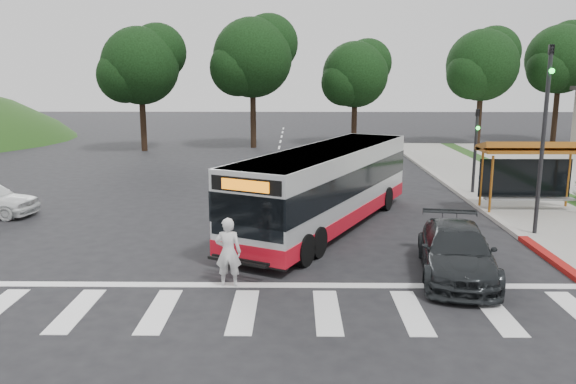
{
  "coord_description": "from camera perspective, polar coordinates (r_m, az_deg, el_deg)",
  "views": [
    {
      "loc": [
        1.22,
        -17.48,
        5.51
      ],
      "look_at": [
        0.99,
        1.29,
        1.6
      ],
      "focal_mm": 35.0,
      "sensor_mm": 36.0,
      "label": 1
    }
  ],
  "objects": [
    {
      "name": "bus_shelter",
      "position": [
        24.73,
        23.53,
        3.45
      ],
      "size": [
        4.2,
        1.6,
        2.86
      ],
      "color": "#9C5A1A",
      "rests_on": "sidewalk_east"
    },
    {
      "name": "traffic_signal_ne_short",
      "position": [
        27.45,
        18.54,
        4.82
      ],
      "size": [
        0.18,
        0.37,
        4.0
      ],
      "color": "black",
      "rests_on": "ground"
    },
    {
      "name": "traffic_signal_ne_tall",
      "position": [
        20.8,
        24.61,
        6.21
      ],
      "size": [
        0.18,
        0.37,
        6.5
      ],
      "color": "black",
      "rests_on": "ground"
    },
    {
      "name": "curb_east",
      "position": [
        27.19,
        17.32,
        -0.31
      ],
      "size": [
        0.3,
        40.0,
        0.15
      ],
      "primitive_type": "cube",
      "color": "#9E9991",
      "rests_on": "ground"
    },
    {
      "name": "tree_north_c",
      "position": [
        43.02,
        -14.66,
        12.43
      ],
      "size": [
        6.16,
        5.74,
        9.3
      ],
      "color": "black",
      "rests_on": "ground"
    },
    {
      "name": "tree_north_b",
      "position": [
        45.79,
        6.93,
        11.87
      ],
      "size": [
        5.72,
        5.33,
        8.43
      ],
      "color": "black",
      "rests_on": "ground"
    },
    {
      "name": "tree_ne_a",
      "position": [
        47.91,
        19.22,
        12.18
      ],
      "size": [
        6.16,
        5.74,
        9.3
      ],
      "color": "black",
      "rests_on": "parking_lot"
    },
    {
      "name": "tree_north_a",
      "position": [
        43.68,
        -3.52,
        13.59
      ],
      "size": [
        6.6,
        6.15,
        10.17
      ],
      "color": "black",
      "rests_on": "ground"
    },
    {
      "name": "tree_ne_b",
      "position": [
        52.34,
        26.01,
        12.15
      ],
      "size": [
        6.16,
        5.74,
        10.02
      ],
      "color": "black",
      "rests_on": "ground"
    },
    {
      "name": "crosswalk_ladder",
      "position": [
        13.69,
        -4.57,
        -11.97
      ],
      "size": [
        18.0,
        2.6,
        0.01
      ],
      "primitive_type": "cube",
      "color": "silver",
      "rests_on": "ground"
    },
    {
      "name": "dark_sedan",
      "position": [
        16.39,
        16.75,
        -5.81
      ],
      "size": [
        2.73,
        5.09,
        1.4
      ],
      "primitive_type": "imported",
      "rotation": [
        0.0,
        0.0,
        -0.17
      ],
      "color": "#212427",
      "rests_on": "ground"
    },
    {
      "name": "curb_east_red",
      "position": [
        18.15,
        26.25,
        -6.9
      ],
      "size": [
        0.32,
        6.0,
        0.15
      ],
      "primitive_type": "cube",
      "color": "maroon",
      "rests_on": "ground"
    },
    {
      "name": "transit_bus",
      "position": [
        20.54,
        3.96,
        0.36
      ],
      "size": [
        7.22,
        11.18,
        2.91
      ],
      "primitive_type": null,
      "rotation": [
        0.0,
        0.0,
        -0.46
      ],
      "color": "silver",
      "rests_on": "ground"
    },
    {
      "name": "sidewalk_east",
      "position": [
        27.83,
        21.26,
        -0.34
      ],
      "size": [
        4.0,
        40.0,
        0.12
      ],
      "primitive_type": "cube",
      "color": "gray",
      "rests_on": "ground"
    },
    {
      "name": "pedestrian",
      "position": [
        14.95,
        -6.09,
        -6.1
      ],
      "size": [
        0.69,
        0.46,
        1.88
      ],
      "primitive_type": "imported",
      "rotation": [
        0.0,
        0.0,
        3.12
      ],
      "color": "silver",
      "rests_on": "ground"
    },
    {
      "name": "ground",
      "position": [
        18.36,
        -3.16,
        -5.71
      ],
      "size": [
        140.0,
        140.0,
        0.0
      ],
      "primitive_type": "plane",
      "color": "black",
      "rests_on": "ground"
    }
  ]
}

